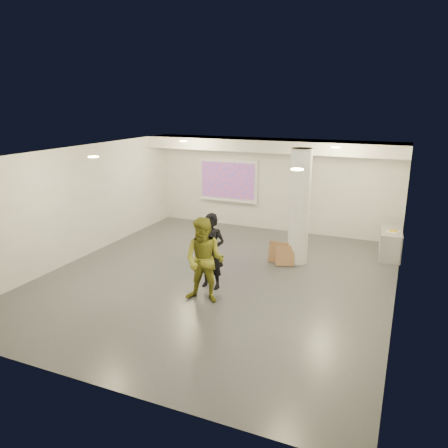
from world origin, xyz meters
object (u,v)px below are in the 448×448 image
at_px(column, 299,207).
at_px(credenza, 390,243).
at_px(man, 205,261).
at_px(projection_screen, 228,181).
at_px(woman, 211,251).

xyz_separation_m(column, credenza, (2.22, 1.45, -1.12)).
height_order(credenza, man, man).
distance_m(projection_screen, credenza, 5.57).
distance_m(credenza, man, 5.70).
bearing_deg(woman, man, -74.33).
distance_m(credenza, woman, 5.27).
xyz_separation_m(credenza, man, (-3.46, -4.50, 0.53)).
height_order(column, man, column).
bearing_deg(credenza, column, -150.82).
bearing_deg(man, woman, 99.08).
xyz_separation_m(projection_screen, woman, (1.69, -4.99, -0.66)).
distance_m(projection_screen, man, 6.02).
relative_size(column, credenza, 2.30).
relative_size(credenza, man, 0.71).
height_order(column, projection_screen, column).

